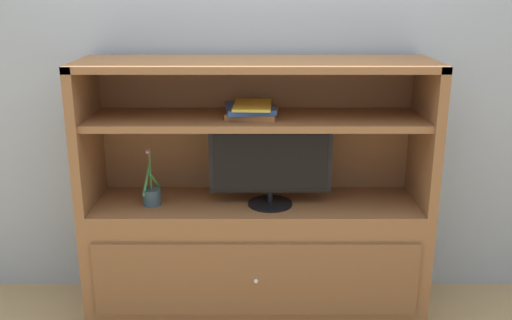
{
  "coord_description": "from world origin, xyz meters",
  "views": [
    {
      "loc": [
        0.0,
        -2.51,
        1.8
      ],
      "look_at": [
        0.0,
        0.35,
        0.92
      ],
      "focal_mm": 40.28,
      "sensor_mm": 36.0,
      "label": 1
    }
  ],
  "objects": [
    {
      "name": "tv_monitor",
      "position": [
        0.08,
        0.35,
        0.89
      ],
      "size": [
        0.64,
        0.24,
        0.41
      ],
      "color": "black",
      "rests_on": "media_console"
    },
    {
      "name": "painted_rear_wall",
      "position": [
        0.0,
        0.75,
        1.4
      ],
      "size": [
        6.0,
        0.1,
        2.8
      ],
      "primitive_type": "cube",
      "color": "#9EA8B2",
      "rests_on": "ground_plane"
    },
    {
      "name": "media_console",
      "position": [
        0.0,
        0.4,
        0.47
      ],
      "size": [
        1.83,
        0.53,
        1.43
      ],
      "color": "brown",
      "rests_on": "ground_plane"
    },
    {
      "name": "potted_plant",
      "position": [
        -0.56,
        0.35,
        0.72
      ],
      "size": [
        0.1,
        0.13,
        0.31
      ],
      "color": "#384C56",
      "rests_on": "media_console"
    },
    {
      "name": "magazine_stack",
      "position": [
        -0.02,
        0.4,
        1.18
      ],
      "size": [
        0.29,
        0.33,
        0.07
      ],
      "color": "#A56638",
      "rests_on": "media_console"
    }
  ]
}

